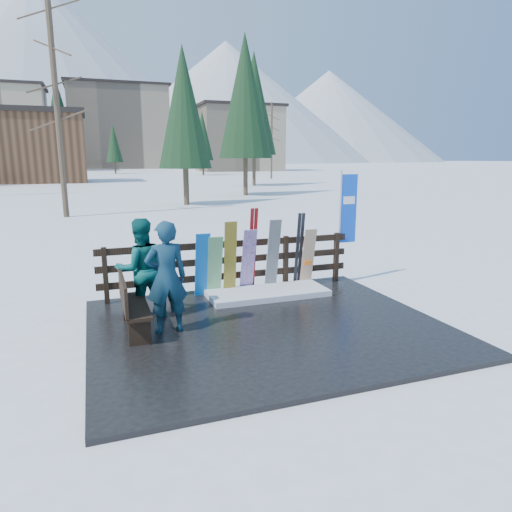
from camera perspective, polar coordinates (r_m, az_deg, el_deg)
name	(u,v)px	position (r m, az deg, el deg)	size (l,w,h in m)	color
ground	(267,329)	(8.13, 1.42, -9.09)	(700.00, 700.00, 0.00)	white
deck	(267,327)	(8.12, 1.42, -8.82)	(6.00, 5.00, 0.08)	black
fence	(231,262)	(9.91, -3.17, -0.73)	(5.60, 0.10, 1.15)	black
snow_patch	(268,293)	(9.71, 1.48, -4.63)	(2.53, 1.00, 0.12)	white
bench	(131,303)	(7.88, -15.42, -5.65)	(0.41, 1.50, 0.97)	black
snowboard_0	(202,265)	(9.53, -6.72, -1.15)	(0.30, 0.03, 1.40)	#1178E8
snowboard_1	(215,266)	(9.60, -5.17, -1.26)	(0.31, 0.03, 1.32)	silver
snowboard_2	(230,258)	(9.65, -3.25, -0.27)	(0.27, 0.03, 1.59)	yellow
snowboard_3	(248,261)	(9.79, -0.99, -0.61)	(0.29, 0.03, 1.44)	silver
snowboard_4	(273,255)	(9.97, 2.12, 0.15)	(0.27, 0.03, 1.61)	black
snowboard_5	(308,258)	(10.34, 6.52, -0.20)	(0.28, 0.03, 1.35)	silver
ski_pair_a	(252,250)	(9.85, -0.45, 0.77)	(0.16, 0.30, 1.84)	maroon
ski_pair_b	(299,250)	(10.28, 5.40, 0.77)	(0.17, 0.23, 1.69)	black
rental_flag	(346,213)	(10.95, 11.23, 5.32)	(0.45, 0.04, 2.60)	silver
person_front	(166,277)	(7.64, -11.15, -2.65)	(0.69, 0.45, 1.89)	#184C5D
person_back	(141,269)	(8.43, -14.21, -1.59)	(0.89, 0.69, 1.83)	#0A524E
resort_buildings	(102,129)	(122.72, -18.68, 14.76)	(73.00, 87.60, 22.60)	tan
trees	(141,133)	(55.66, -14.22, 14.71)	(42.13, 68.69, 13.07)	#382B1E
mountains	(70,83)	(338.87, -22.27, 19.33)	(520.00, 260.00, 120.00)	white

